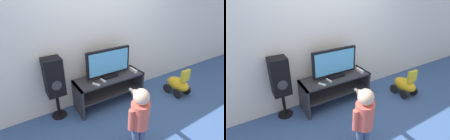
# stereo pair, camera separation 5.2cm
# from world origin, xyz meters

# --- Properties ---
(ground_plane) EXTENTS (16.00, 16.00, 0.00)m
(ground_plane) POSITION_xyz_m (0.00, 0.00, 0.00)
(ground_plane) COLOR #38568C
(wall_back) EXTENTS (10.00, 0.06, 2.60)m
(wall_back) POSITION_xyz_m (0.00, 0.53, 1.30)
(wall_back) COLOR silver
(wall_back) RESTS_ON ground_plane
(tv_stand) EXTENTS (1.25, 0.45, 0.55)m
(tv_stand) POSITION_xyz_m (0.00, 0.22, 0.36)
(tv_stand) COLOR #2D2D33
(tv_stand) RESTS_ON ground_plane
(television) EXTENTS (0.83, 0.20, 0.51)m
(television) POSITION_xyz_m (0.00, 0.24, 0.79)
(television) COLOR black
(television) RESTS_ON tv_stand
(game_console) EXTENTS (0.05, 0.18, 0.05)m
(game_console) POSITION_xyz_m (0.48, 0.16, 0.57)
(game_console) COLOR white
(game_console) RESTS_ON tv_stand
(remote_primary) EXTENTS (0.10, 0.13, 0.03)m
(remote_primary) POSITION_xyz_m (-0.33, 0.08, 0.56)
(remote_primary) COLOR white
(remote_primary) RESTS_ON tv_stand
(remote_secondary) EXTENTS (0.05, 0.13, 0.03)m
(remote_secondary) POSITION_xyz_m (-0.18, 0.14, 0.56)
(remote_secondary) COLOR white
(remote_secondary) RESTS_ON tv_stand
(child) EXTENTS (0.35, 0.51, 0.92)m
(child) POSITION_xyz_m (-0.22, -0.85, 0.54)
(child) COLOR #3F4C72
(child) RESTS_ON ground_plane
(speaker_tower) EXTENTS (0.27, 0.26, 1.04)m
(speaker_tower) POSITION_xyz_m (-0.92, 0.35, 0.71)
(speaker_tower) COLOR black
(speaker_tower) RESTS_ON ground_plane
(ride_on_toy) EXTENTS (0.32, 0.48, 0.56)m
(ride_on_toy) POSITION_xyz_m (1.33, -0.24, 0.21)
(ride_on_toy) COLOR gold
(ride_on_toy) RESTS_ON ground_plane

